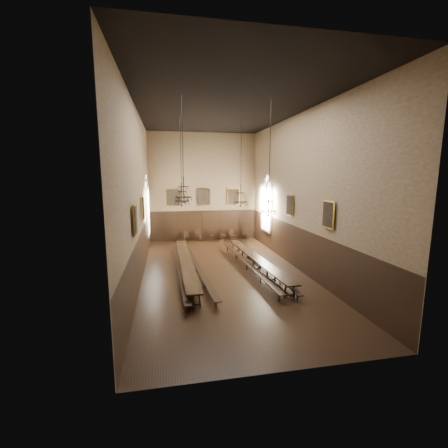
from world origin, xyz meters
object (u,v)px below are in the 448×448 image
object	(u,v)px
chair_2	(187,238)
chair_6	(232,237)
bench_left_inner	(197,267)
chair_1	(176,239)
bench_left_outer	(179,270)
chandelier_back_right	(241,197)
chandelier_front_left	(184,190)
chair_4	(212,237)
chair_3	(198,238)
chair_5	(223,237)
chair_7	(245,236)
table_right	(257,263)
bench_right_outer	(267,266)
table_left	(186,267)
chandelier_front_right	(269,202)
chandelier_back_left	(182,196)

from	to	relation	value
chair_2	chair_6	size ratio (longest dim) A/B	1.00
bench_left_inner	chair_1	bearing A→B (deg)	96.21
chair_2	bench_left_outer	bearing A→B (deg)	-110.06
chair_1	chair_2	xyz separation A→B (m)	(0.89, -0.08, 0.00)
bench_left_inner	chandelier_back_right	xyz separation A→B (m)	(3.23, 2.63, 3.79)
chair_6	chandelier_front_left	size ratio (longest dim) A/B	0.19
chair_2	chair_4	bearing A→B (deg)	-13.82
chair_1	chair_3	world-z (taller)	chair_3
bench_left_inner	chandelier_back_right	size ratio (longest dim) A/B	1.96
chair_5	chair_7	world-z (taller)	chair_7
table_right	chair_5	bearing A→B (deg)	93.30
bench_left_inner	chair_6	distance (m)	9.11
bench_right_outer	chair_5	bearing A→B (deg)	96.51
bench_left_inner	chandelier_front_left	bearing A→B (deg)	-106.76
chair_2	table_right	bearing A→B (deg)	-80.34
bench_left_inner	chandelier_front_left	size ratio (longest dim) A/B	2.29
bench_right_outer	chair_5	xyz separation A→B (m)	(-1.00, 8.72, 0.02)
chair_6	chair_7	distance (m)	1.13
chair_1	chair_6	distance (m)	4.81
chair_5	chair_4	bearing A→B (deg)	-164.04
table_left	chair_1	world-z (taller)	chair_1
chandelier_back_right	chandelier_front_right	distance (m)	5.44
chandelier_front_left	table_left	bearing A→B (deg)	85.96
table_right	bench_left_inner	distance (m)	3.55
chair_4	chair_5	xyz separation A→B (m)	(0.96, -0.01, 0.01)
table_left	chandelier_back_left	distance (m)	4.49
bench_left_inner	chandelier_back_right	bearing A→B (deg)	39.11
bench_left_inner	table_right	bearing A→B (deg)	-1.81
chair_5	chandelier_back_right	world-z (taller)	chandelier_back_right
chair_6	chair_3	bearing A→B (deg)	161.88
table_right	chair_2	bearing A→B (deg)	113.16
table_left	chair_7	xyz separation A→B (m)	(5.64, 8.30, -0.09)
bench_left_inner	chandelier_front_right	world-z (taller)	chandelier_front_right
bench_left_inner	chandelier_back_left	bearing A→B (deg)	105.56
bench_right_outer	chair_7	size ratio (longest dim) A/B	9.25
bench_left_outer	chair_1	size ratio (longest dim) A/B	11.80
chandelier_front_left	chandelier_front_right	size ratio (longest dim) A/B	0.87
bench_left_outer	chandelier_back_left	distance (m)	4.73
chair_1	chair_6	bearing A→B (deg)	7.34
bench_left_outer	chair_5	bearing A→B (deg)	64.46
bench_right_outer	chair_7	xyz separation A→B (m)	(0.97, 8.75, 0.04)
bench_left_inner	chair_2	bearing A→B (deg)	90.13
bench_left_inner	chair_2	distance (m)	8.23
chandelier_front_left	chair_3	bearing A→B (deg)	81.04
chair_4	chandelier_back_right	size ratio (longest dim) A/B	0.17
bench_right_outer	chandelier_front_right	distance (m)	4.65
chair_2	chandelier_back_left	size ratio (longest dim) A/B	0.17
chair_1	bench_left_outer	bearing A→B (deg)	-82.24
chair_2	chandelier_front_left	xyz separation A→B (m)	(-0.77, -10.84, 4.60)
chair_1	chandelier_front_left	distance (m)	11.86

